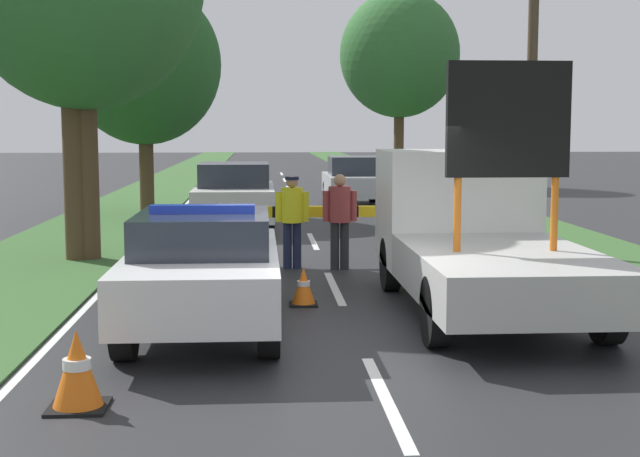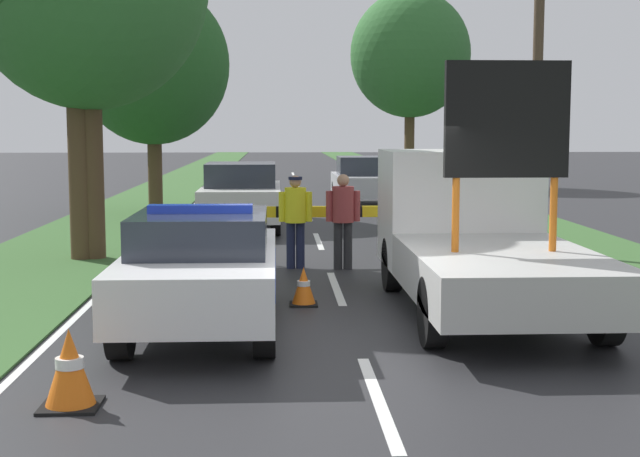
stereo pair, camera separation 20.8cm
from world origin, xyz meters
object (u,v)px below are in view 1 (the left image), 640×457
queued_car_van_white (235,196)px  roadside_tree_mid_right (400,55)px  pedestrian_civilian (340,214)px  police_officer (292,213)px  traffic_cone_near_police (303,286)px  work_truck (474,231)px  traffic_cone_centre_front (77,370)px  roadside_tree_mid_left (144,65)px  utility_pole (532,62)px  road_barrier (330,216)px  police_car (204,268)px  queued_car_sedan_silver (354,180)px

queued_car_van_white → roadside_tree_mid_right: roadside_tree_mid_right is taller
pedestrian_civilian → queued_car_van_white: (-2.01, 6.26, -0.15)m
police_officer → traffic_cone_near_police: size_ratio=3.03×
work_truck → pedestrian_civilian: (-1.59, 3.29, -0.06)m
traffic_cone_centre_front → roadside_tree_mid_left: size_ratio=0.11×
utility_pole → roadside_tree_mid_left: bearing=134.7°
traffic_cone_centre_front → roadside_tree_mid_right: (7.62, 30.58, 5.23)m
police_officer → roadside_tree_mid_right: bearing=-93.1°
road_barrier → traffic_cone_centre_front: (-2.89, -8.27, -0.53)m
traffic_cone_centre_front → utility_pole: bearing=53.6°
work_truck → road_barrier: work_truck is taller
work_truck → police_officer: work_truck is taller
road_barrier → traffic_cone_centre_front: road_barrier is taller
police_car → queued_car_van_white: 10.92m
police_car → traffic_cone_near_police: size_ratio=8.27×
queued_car_sedan_silver → roadside_tree_mid_right: 11.60m
police_car → roadside_tree_mid_right: size_ratio=0.54×
police_officer → traffic_cone_centre_front: police_officer is taller
police_car → queued_car_van_white: bearing=91.7°
utility_pole → queued_car_sedan_silver: bearing=101.7°
traffic_cone_centre_front → roadside_tree_mid_left: bearing=95.2°
queued_car_sedan_silver → roadside_tree_mid_left: bearing=21.2°
road_barrier → queued_car_van_white: bearing=107.0°
work_truck → pedestrian_civilian: bearing=-68.2°
police_officer → traffic_cone_centre_front: (-2.18, -7.80, -0.62)m
roadside_tree_mid_right → utility_pole: bearing=-91.9°
road_barrier → queued_car_van_white: queued_car_van_white is taller
traffic_cone_centre_front → queued_car_van_white: bearing=85.9°
work_truck → traffic_cone_centre_front: work_truck is taller
road_barrier → police_car: bearing=-111.7°
roadside_tree_mid_right → police_officer: bearing=-103.4°
traffic_cone_near_police → work_truck: bearing=-3.0°
police_car → road_barrier: police_car is taller
queued_car_sedan_silver → utility_pole: (2.30, -11.06, 2.95)m
work_truck → police_officer: size_ratio=3.39×
queued_car_van_white → queued_car_sedan_silver: bearing=-119.0°
queued_car_van_white → roadside_tree_mid_right: 18.54m
roadside_tree_mid_right → traffic_cone_near_police: bearing=-101.7°
queued_car_sedan_silver → roadside_tree_mid_left: (-6.24, -2.42, 3.46)m
roadside_tree_mid_left → work_truck: bearing=-65.5°
police_officer → queued_car_van_white: 6.23m
queued_car_van_white → pedestrian_civilian: bearing=107.8°
traffic_cone_centre_front → roadside_tree_mid_right: size_ratio=0.09×
work_truck → queued_car_van_white: size_ratio=1.30×
queued_car_sedan_silver → roadside_tree_mid_right: size_ratio=0.48×
police_officer → traffic_cone_near_police: 3.39m
traffic_cone_near_police → utility_pole: utility_pole is taller
police_car → traffic_cone_centre_front: 3.18m
traffic_cone_near_police → traffic_cone_centre_front: bearing=-116.3°
work_truck → queued_car_sedan_silver: work_truck is taller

